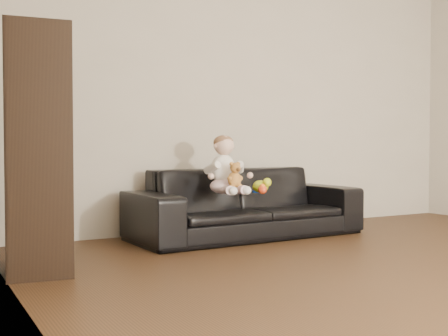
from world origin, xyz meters
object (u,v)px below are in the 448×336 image
cabinet (37,151)px  teddy_bear (235,175)px  toy_rattle (262,190)px  toy_blue_disc (259,192)px  toy_green (260,187)px  sofa (246,203)px  baby (225,168)px

cabinet → teddy_bear: bearing=19.4°
toy_rattle → toy_blue_disc: toy_rattle is taller
toy_green → toy_rattle: (-0.06, -0.12, -0.02)m
sofa → toy_rattle: (0.00, -0.26, 0.13)m
toy_green → toy_blue_disc: 0.06m
sofa → teddy_bear: size_ratio=9.78×
sofa → teddy_bear: teddy_bear is taller
baby → toy_blue_disc: baby is taller
cabinet → toy_green: cabinet is taller
baby → toy_blue_disc: bearing=12.5°
sofa → toy_blue_disc: 0.16m
toy_rattle → toy_green: bearing=64.8°
sofa → cabinet: (-1.89, -0.60, 0.47)m
sofa → toy_green: 0.22m
cabinet → toy_blue_disc: size_ratio=13.69×
cabinet → toy_green: (1.95, 0.46, -0.32)m
sofa → toy_green: (0.06, -0.14, 0.15)m
baby → toy_green: (0.34, -0.03, -0.16)m
sofa → baby: size_ratio=4.16×
toy_blue_disc → sofa: bearing=123.8°
baby → toy_rattle: 0.37m
cabinet → baby: bearing=24.5°
teddy_bear → toy_blue_disc: (0.34, 0.16, -0.16)m
baby → teddy_bear: (0.01, -0.15, -0.05)m
teddy_bear → toy_green: 0.36m
cabinet → toy_blue_disc: cabinet is taller
sofa → toy_blue_disc: bearing=-58.5°
cabinet → toy_rattle: cabinet is taller
sofa → toy_green: sofa is taller
toy_green → teddy_bear: bearing=-159.9°
baby → toy_green: size_ratio=3.15×
teddy_bear → baby: bearing=118.4°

